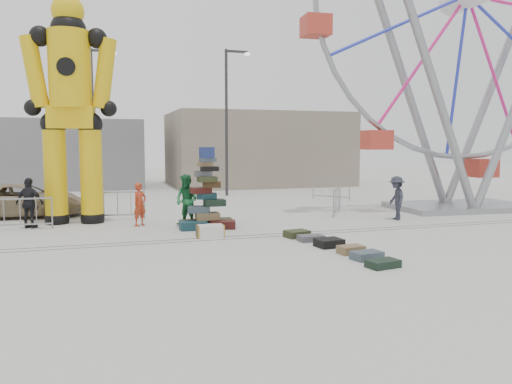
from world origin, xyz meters
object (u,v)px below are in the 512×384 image
object	(u,v)px
lamp_post_left	(95,114)
pedestrian_black	(30,203)
pedestrian_grey	(396,198)
barricade_wheel_front	(337,201)
suitcase_tower	(207,206)
barricade_wheel_back	(331,189)
parked_suv	(24,200)
lamp_post_right	(228,115)
pedestrian_green	(187,200)
barricade_dummy_b	(20,214)
pedestrian_red	(140,204)
ferris_wheel	(466,24)
barricade_dummy_c	(118,205)
steamer_trunk	(210,231)
crash_test_dummy	(71,101)

from	to	relation	value
lamp_post_left	pedestrian_black	bearing A→B (deg)	-101.86
pedestrian_grey	barricade_wheel_front	bearing A→B (deg)	-128.75
suitcase_tower	barricade_wheel_front	xyz separation A→B (m)	(5.77, 1.65, -0.22)
pedestrian_grey	barricade_wheel_back	bearing A→B (deg)	-171.67
barricade_wheel_back	parked_suv	xyz separation A→B (m)	(-14.23, -1.74, 0.11)
lamp_post_right	pedestrian_green	size ratio (longest dim) A/B	4.40
suitcase_tower	barricade_dummy_b	bearing A→B (deg)	170.52
barricade_dummy_b	barricade_wheel_back	distance (m)	14.79
barricade_wheel_back	pedestrian_red	bearing A→B (deg)	-103.43
pedestrian_black	parked_suv	distance (m)	3.01
ferris_wheel	pedestrian_black	distance (m)	18.88
pedestrian_grey	lamp_post_left	bearing A→B (deg)	-125.59
lamp_post_left	barricade_dummy_b	xyz separation A→B (m)	(-2.45, -10.66, -3.93)
barricade_wheel_back	pedestrian_grey	world-z (taller)	pedestrian_grey
lamp_post_right	ferris_wheel	bearing A→B (deg)	-46.33
lamp_post_left	pedestrian_green	size ratio (longest dim) A/B	4.40
ferris_wheel	barricade_dummy_c	world-z (taller)	ferris_wheel
ferris_wheel	parked_suv	xyz separation A→B (m)	(-18.05, 3.26, -7.35)
steamer_trunk	barricade_dummy_b	world-z (taller)	barricade_dummy_b
barricade_dummy_b	barricade_wheel_front	xyz separation A→B (m)	(11.81, 0.10, 0.00)
barricade_dummy_b	pedestrian_black	world-z (taller)	pedestrian_black
barricade_wheel_front	pedestrian_black	size ratio (longest dim) A/B	1.16
barricade_wheel_front	pedestrian_red	xyz separation A→B (m)	(-7.92, -0.48, 0.21)
lamp_post_left	barricade_wheel_back	bearing A→B (deg)	-26.36
lamp_post_right	lamp_post_left	size ratio (longest dim) A/B	1.00
crash_test_dummy	pedestrian_black	world-z (taller)	crash_test_dummy
lamp_post_left	steamer_trunk	size ratio (longest dim) A/B	9.71
barricade_dummy_c	parked_suv	xyz separation A→B (m)	(-3.50, 1.89, 0.11)
barricade_wheel_front	parked_suv	distance (m)	12.51
lamp_post_left	pedestrian_red	distance (m)	11.74
crash_test_dummy	pedestrian_green	size ratio (longest dim) A/B	4.58
steamer_trunk	barricade_wheel_front	xyz separation A→B (m)	(6.03, 3.35, 0.36)
steamer_trunk	pedestrian_grey	xyz separation A→B (m)	(7.55, 1.40, 0.64)
pedestrian_black	parked_suv	world-z (taller)	pedestrian_black
crash_test_dummy	lamp_post_right	bearing A→B (deg)	51.76
barricade_wheel_front	pedestrian_grey	distance (m)	2.48
pedestrian_green	pedestrian_black	bearing A→B (deg)	-142.94
steamer_trunk	barricade_dummy_c	size ratio (longest dim) A/B	0.41
barricade_dummy_c	ferris_wheel	bearing A→B (deg)	4.90
ferris_wheel	barricade_wheel_front	xyz separation A→B (m)	(-5.93, 0.13, -7.46)
suitcase_tower	barricade_dummy_c	xyz separation A→B (m)	(-2.84, 2.89, -0.22)
ferris_wheel	parked_suv	distance (m)	19.76
ferris_wheel	barricade_dummy_b	world-z (taller)	ferris_wheel
suitcase_tower	lamp_post_left	bearing A→B (deg)	111.30
crash_test_dummy	barricade_wheel_front	world-z (taller)	crash_test_dummy
barricade_wheel_front	parked_suv	xyz separation A→B (m)	(-12.11, 3.13, 0.11)
lamp_post_left	crash_test_dummy	distance (m)	9.76
crash_test_dummy	pedestrian_grey	world-z (taller)	crash_test_dummy
barricade_wheel_back	lamp_post_left	bearing A→B (deg)	-157.85
barricade_dummy_b	pedestrian_green	xyz separation A→B (m)	(5.46, -0.94, 0.36)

